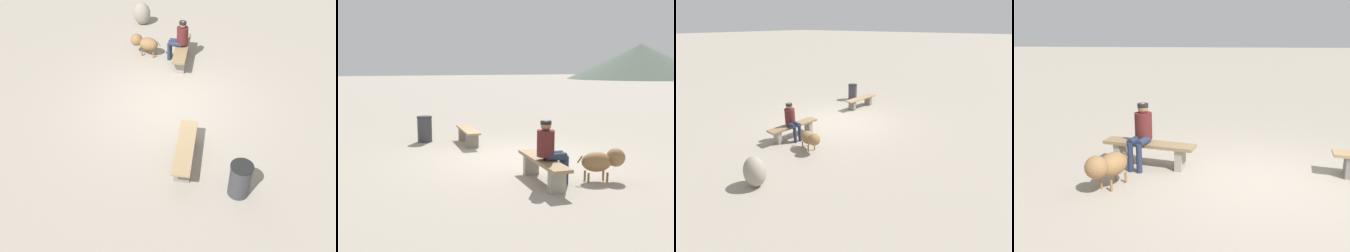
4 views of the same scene
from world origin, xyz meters
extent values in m
cube|color=#9E9384|center=(0.00, 0.00, -0.03)|extent=(210.00, 210.00, 0.06)
cube|color=gray|center=(-2.68, -0.31, 0.20)|extent=(0.20, 0.35, 0.40)
cube|color=gray|center=(-1.56, -0.48, 0.20)|extent=(0.20, 0.35, 0.40)
cube|color=#A3845B|center=(-2.12, -0.39, 0.43)|extent=(1.76, 0.63, 0.05)
cube|color=gray|center=(1.50, -0.32, 0.21)|extent=(0.18, 0.32, 0.42)
cube|color=gray|center=(2.76, -0.50, 0.21)|extent=(0.18, 0.32, 0.42)
cube|color=#8C704C|center=(2.13, -0.41, 0.45)|extent=(1.86, 0.64, 0.06)
cylinder|color=#511E1E|center=(2.24, -0.42, 0.81)|extent=(0.33, 0.33, 0.50)
sphere|color=#A3704C|center=(2.24, -0.42, 1.15)|extent=(0.20, 0.20, 0.20)
cylinder|color=black|center=(2.24, -0.42, 1.20)|extent=(0.21, 0.21, 0.07)
cylinder|color=#232D47|center=(2.37, -0.25, 0.55)|extent=(0.22, 0.41, 0.15)
cylinder|color=#232D47|center=(2.40, -0.06, 0.28)|extent=(0.11, 0.11, 0.55)
cylinder|color=#232D47|center=(2.18, -0.22, 0.55)|extent=(0.22, 0.41, 0.15)
cylinder|color=#232D47|center=(2.22, -0.03, 0.28)|extent=(0.11, 0.11, 0.55)
ellipsoid|color=olive|center=(2.49, 0.60, 0.39)|extent=(0.57, 0.69, 0.39)
sphere|color=olive|center=(2.61, 0.97, 0.47)|extent=(0.37, 0.37, 0.37)
cylinder|color=olive|center=(2.45, 0.82, 0.10)|extent=(0.04, 0.04, 0.19)
cylinder|color=olive|center=(2.65, 0.75, 0.10)|extent=(0.04, 0.04, 0.19)
cylinder|color=olive|center=(2.32, 0.46, 0.10)|extent=(0.04, 0.04, 0.19)
cylinder|color=olive|center=(2.53, 0.39, 0.10)|extent=(0.04, 0.04, 0.19)
cylinder|color=olive|center=(2.38, 0.28, 0.45)|extent=(0.07, 0.12, 0.15)
cylinder|color=#38383D|center=(-3.02, -1.45, 0.37)|extent=(0.43, 0.43, 0.75)
cylinder|color=black|center=(-3.02, -1.45, 0.76)|extent=(0.46, 0.46, 0.03)
cone|color=#566656|center=(-50.84, 54.92, 3.57)|extent=(29.65, 29.65, 7.15)
camera|label=1|loc=(-8.17, -0.06, 6.14)|focal=41.45mm
camera|label=2|loc=(8.29, -4.18, 2.22)|focal=40.73mm
camera|label=3|loc=(7.73, 5.76, 3.68)|focal=27.53mm
camera|label=4|loc=(0.46, 5.61, 2.41)|focal=35.90mm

